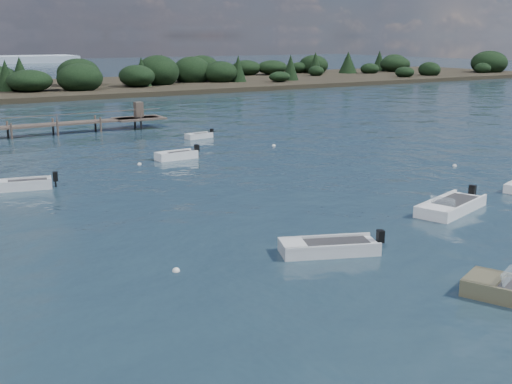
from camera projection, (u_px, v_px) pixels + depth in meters
ground at (69, 118)px, 74.89m from camera, size 400.00×400.00×0.00m
tender_far_grey at (23, 186)px, 40.23m from camera, size 3.92×2.13×1.24m
tender_far_white at (176, 157)px, 50.06m from camera, size 3.63×1.43×1.24m
dinghy_mid_grey at (329, 249)px, 28.38m from camera, size 4.70×3.14×1.18m
dinghy_mid_white_a at (451, 208)px, 35.16m from camera, size 5.59×3.36×1.29m
tender_far_grey_b at (199, 137)px, 60.24m from camera, size 2.94×1.34×0.99m
buoy_c at (176, 271)px, 26.20m from camera, size 0.32×0.32×0.32m
buoy_e at (139, 165)px, 47.93m from camera, size 0.32×0.32×0.32m
buoy_extra_a at (274, 146)px, 56.01m from camera, size 0.32×0.32×0.32m
buoy_extra_b at (455, 166)px, 47.35m from camera, size 0.32×0.32×0.32m
far_headland at (140, 76)px, 120.25m from camera, size 190.00×40.00×5.80m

